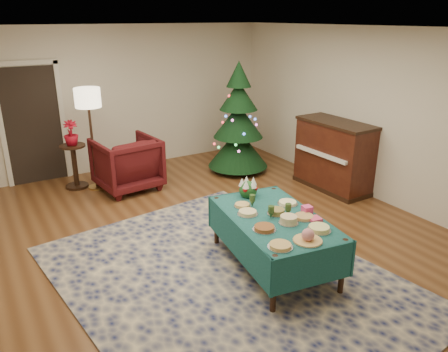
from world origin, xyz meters
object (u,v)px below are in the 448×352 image
floor_lamp (88,104)px  christmas_tree (238,123)px  armchair (127,161)px  side_table (75,167)px  gift_box (307,210)px  buffet_table (274,227)px  piano (334,156)px  potted_plant (71,138)px

floor_lamp → christmas_tree: bearing=-10.7°
armchair → side_table: armchair is taller
gift_box → christmas_tree: (1.13, 3.26, 0.23)m
buffet_table → christmas_tree: size_ratio=0.88×
side_table → piano: size_ratio=0.55×
gift_box → buffet_table: bearing=162.8°
side_table → piano: 4.46m
buffet_table → christmas_tree: 3.51m
floor_lamp → piano: 4.20m
piano → potted_plant: bearing=148.6°
piano → floor_lamp: bearing=149.1°
side_table → christmas_tree: bearing=-13.7°
christmas_tree → armchair: bearing=175.0°
side_table → potted_plant: 0.51m
buffet_table → armchair: armchair is taller
gift_box → floor_lamp: floor_lamp is taller
gift_box → armchair: bearing=106.4°
gift_box → christmas_tree: size_ratio=0.05×
gift_box → piano: size_ratio=0.08×
gift_box → side_table: bearing=114.1°
potted_plant → christmas_tree: bearing=-13.7°
side_table → buffet_table: bearing=-70.1°
christmas_tree → buffet_table: bearing=-115.7°
armchair → buffet_table: bearing=94.7°
christmas_tree → piano: christmas_tree is taller
christmas_tree → piano: 1.88m
gift_box → floor_lamp: bearing=111.6°
side_table → gift_box: bearing=-65.9°
gift_box → side_table: side_table is taller
floor_lamp → piano: (3.52, -2.11, -0.90)m
buffet_table → gift_box: size_ratio=17.24×
piano → christmas_tree: bearing=119.3°
floor_lamp → piano: floor_lamp is taller
piano → armchair: bearing=149.4°
piano → gift_box: bearing=-141.1°
side_table → armchair: bearing=-34.4°
floor_lamp → potted_plant: size_ratio=4.11×
gift_box → floor_lamp: 4.11m
buffet_table → floor_lamp: floor_lamp is taller
gift_box → armchair: size_ratio=0.11×
potted_plant → buffet_table: bearing=-70.1°
christmas_tree → piano: size_ratio=1.50×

